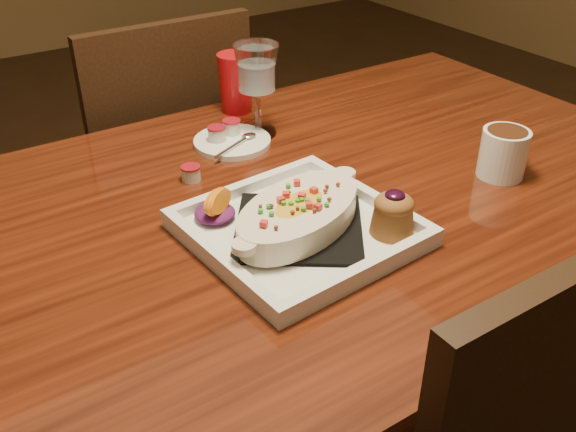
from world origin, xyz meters
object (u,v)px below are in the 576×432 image
table (298,245)px  red_tumbler (236,83)px  coffee_mug (504,151)px  goblet (257,73)px  plate (305,220)px  saucer (231,140)px  chair_far (161,176)px

table → red_tumbler: bearing=75.5°
coffee_mug → goblet: size_ratio=0.63×
goblet → red_tumbler: (0.02, 0.13, -0.06)m
goblet → coffee_mug: bearing=-54.7°
goblet → red_tumbler: 0.15m
plate → saucer: size_ratio=2.18×
chair_far → plate: bearing=85.7°
plate → saucer: (0.06, 0.35, -0.02)m
table → plate: 0.17m
saucer → plate: bearing=-100.1°
table → red_tumbler: (0.10, 0.39, 0.16)m
chair_far → red_tumbler: bearing=112.6°
goblet → plate: bearing=-110.2°
coffee_mug → red_tumbler: size_ratio=0.92×
plate → coffee_mug: bearing=-8.7°
chair_far → coffee_mug: chair_far is taller
plate → table: bearing=56.6°
table → saucer: size_ratio=9.87×
chair_far → saucer: (0.01, -0.38, 0.25)m
table → goblet: goblet is taller
table → saucer: (0.01, 0.25, 0.11)m
chair_far → saucer: 0.46m
red_tumbler → coffee_mug: bearing=-64.0°
coffee_mug → goblet: bearing=110.7°
plate → goblet: bearing=65.4°
chair_far → coffee_mug: size_ratio=8.01×
table → saucer: 0.27m
chair_far → red_tumbler: size_ratio=7.35×
plate → goblet: size_ratio=1.80×
chair_far → coffee_mug: bearing=114.9°
table → coffee_mug: 0.40m
coffee_mug → plate: bearing=161.1°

